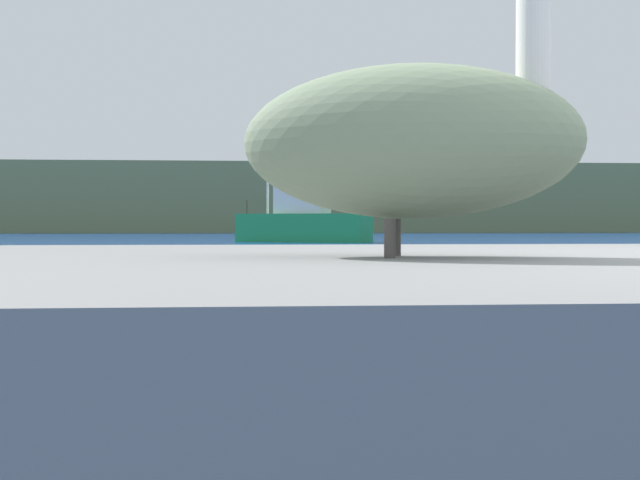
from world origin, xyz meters
TOP-DOWN VIEW (x-y plane):
  - hillside_backdrop at (0.00, 82.50)m, footprint 140.00×16.51m
  - pier_dock at (-1.33, 0.14)m, footprint 2.86×2.62m
  - pelican at (-1.31, 0.14)m, footprint 1.25×0.66m
  - fishing_boat_green at (0.87, 39.93)m, footprint 6.74×4.81m
  - mooring_buoy at (2.07, 9.64)m, footprint 0.67×0.67m

SIDE VIEW (x-z plane):
  - mooring_buoy at x=2.07m, z-range 0.00..0.67m
  - pier_dock at x=-1.33m, z-range 0.00..0.89m
  - fishing_boat_green at x=0.87m, z-range -1.28..3.36m
  - pelican at x=-1.31m, z-range 0.77..1.67m
  - hillside_backdrop at x=0.00m, z-range 0.00..6.41m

